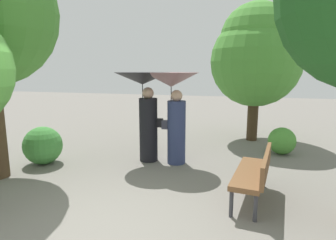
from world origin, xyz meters
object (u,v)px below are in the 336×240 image
object	(u,v)px
park_bench	(255,171)
person_left	(145,98)
person_right	(173,98)
tree_near_right	(256,54)

from	to	relation	value
park_bench	person_left	bearing A→B (deg)	-114.37
person_right	tree_near_right	distance (m)	3.44
tree_near_right	person_right	bearing A→B (deg)	-123.45
person_left	tree_near_right	distance (m)	3.83
tree_near_right	park_bench	bearing A→B (deg)	-90.47
person_left	park_bench	world-z (taller)	person_left
person_left	park_bench	distance (m)	3.05
person_right	person_left	bearing A→B (deg)	84.10
person_left	tree_near_right	world-z (taller)	tree_near_right
person_left	person_right	size ratio (longest dim) A/B	1.00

